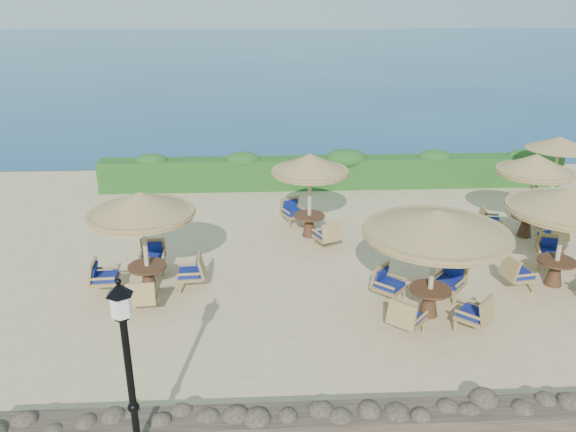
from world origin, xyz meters
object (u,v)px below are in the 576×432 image
at_px(lamp_post, 131,388).
at_px(cafe_set_1, 436,239).
at_px(extra_parasol, 560,143).
at_px(cafe_set_4, 532,183).
at_px(cafe_set_3, 310,178).
at_px(cafe_set_0, 143,226).
at_px(cafe_set_2, 566,215).

xyz_separation_m(lamp_post, cafe_set_1, (5.86, 4.34, 0.39)).
height_order(extra_parasol, cafe_set_4, cafe_set_4).
xyz_separation_m(extra_parasol, cafe_set_1, (-6.74, -7.66, -0.23)).
distance_m(cafe_set_1, cafe_set_4, 6.25).
bearing_deg(cafe_set_3, cafe_set_0, -142.91).
relative_size(lamp_post, extra_parasol, 1.38).
height_order(lamp_post, cafe_set_3, lamp_post).
relative_size(lamp_post, cafe_set_0, 1.17).
xyz_separation_m(cafe_set_2, cafe_set_4, (0.67, 3.17, -0.19)).
bearing_deg(cafe_set_1, extra_parasol, 48.66).
bearing_deg(cafe_set_0, cafe_set_1, -12.75).
height_order(cafe_set_2, cafe_set_3, same).
bearing_deg(lamp_post, cafe_set_2, 30.68).
relative_size(lamp_post, cafe_set_3, 1.17).
xyz_separation_m(extra_parasol, cafe_set_3, (-9.14, -2.81, -0.26)).
bearing_deg(cafe_set_2, cafe_set_1, -160.31).
bearing_deg(cafe_set_2, cafe_set_0, 178.80).
height_order(extra_parasol, cafe_set_2, cafe_set_2).
bearing_deg(cafe_set_3, lamp_post, -110.66).
bearing_deg(cafe_set_3, cafe_set_2, -30.18).
distance_m(cafe_set_0, cafe_set_4, 11.50).
bearing_deg(cafe_set_0, cafe_set_3, 37.09).
distance_m(extra_parasol, cafe_set_1, 10.20).
xyz_separation_m(lamp_post, cafe_set_3, (3.46, 9.19, 0.36)).
distance_m(extra_parasol, cafe_set_2, 7.05).
bearing_deg(cafe_set_0, cafe_set_4, 14.88).
xyz_separation_m(cafe_set_1, cafe_set_2, (3.67, 1.31, 0.01)).
bearing_deg(extra_parasol, cafe_set_3, -162.89).
relative_size(lamp_post, cafe_set_1, 0.99).
distance_m(cafe_set_3, cafe_set_4, 6.75).
xyz_separation_m(lamp_post, cafe_set_0, (-0.92, 5.88, 0.22)).
bearing_deg(cafe_set_1, cafe_set_4, 45.97).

